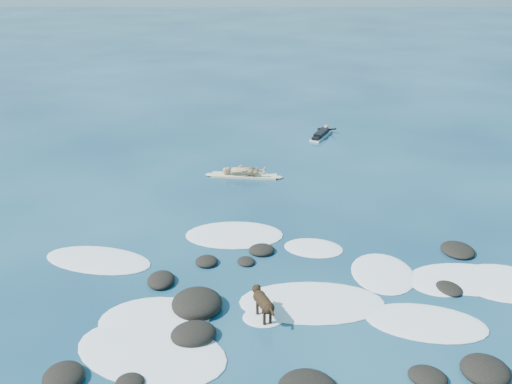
{
  "coord_description": "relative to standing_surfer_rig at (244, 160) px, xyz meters",
  "views": [
    {
      "loc": [
        -1.46,
        -14.35,
        8.83
      ],
      "look_at": [
        -1.5,
        4.0,
        0.9
      ],
      "focal_mm": 40.0,
      "sensor_mm": 36.0,
      "label": 1
    }
  ],
  "objects": [
    {
      "name": "ground",
      "position": [
        2.01,
        -7.67,
        -0.73
      ],
      "size": [
        160.0,
        160.0,
        0.0
      ],
      "primitive_type": "plane",
      "color": "#0A2642",
      "rests_on": "ground"
    },
    {
      "name": "standing_surfer_rig",
      "position": [
        0.0,
        0.0,
        0.0
      ],
      "size": [
        3.27,
        0.84,
        1.86
      ],
      "rotation": [
        0.0,
        0.0,
        -0.1
      ],
      "color": "beige",
      "rests_on": "ground"
    },
    {
      "name": "reef_rocks",
      "position": [
        0.83,
        -10.12,
        -0.63
      ],
      "size": [
        11.71,
        7.66,
        0.6
      ],
      "color": "black",
      "rests_on": "ground"
    },
    {
      "name": "breaking_foam",
      "position": [
        1.67,
        -8.5,
        -0.72
      ],
      "size": [
        15.2,
        8.68,
        0.12
      ],
      "color": "white",
      "rests_on": "ground"
    },
    {
      "name": "dog",
      "position": [
        0.69,
        -9.83,
        -0.2
      ],
      "size": [
        0.65,
        1.21,
        0.81
      ],
      "rotation": [
        0.0,
        0.0,
        1.98
      ],
      "color": "black",
      "rests_on": "ground"
    },
    {
      "name": "paddling_surfer_rig",
      "position": [
        3.79,
        5.48,
        -0.59
      ],
      "size": [
        1.51,
        2.28,
        0.41
      ],
      "rotation": [
        0.0,
        0.0,
        1.13
      ],
      "color": "white",
      "rests_on": "ground"
    }
  ]
}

